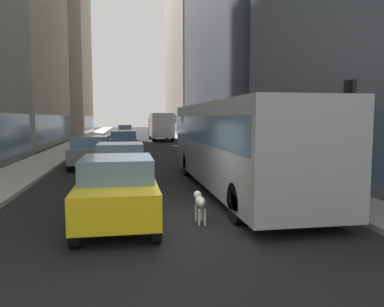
{
  "coord_description": "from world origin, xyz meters",
  "views": [
    {
      "loc": [
        -0.95,
        -9.03,
        2.56
      ],
      "look_at": [
        1.12,
        2.93,
        1.4
      ],
      "focal_mm": 35.16,
      "sensor_mm": 36.0,
      "label": 1
    }
  ],
  "objects": [
    {
      "name": "car_blue_hatchback",
      "position": [
        -1.2,
        18.72,
        0.82
      ],
      "size": [
        1.89,
        3.98,
        1.62
      ],
      "color": "#4C6BB7",
      "rests_on": "ground"
    },
    {
      "name": "car_grey_wagon",
      "position": [
        -2.8,
        10.9,
        0.82
      ],
      "size": [
        1.93,
        4.05,
        1.62
      ],
      "color": "slate",
      "rests_on": "ground"
    },
    {
      "name": "traffic_light_near",
      "position": [
        4.9,
        0.09,
        2.44
      ],
      "size": [
        0.24,
        0.4,
        3.4
      ],
      "color": "black",
      "rests_on": "sidewalk_right"
    },
    {
      "name": "building_right_mid",
      "position": [
        11.9,
        25.69,
        12.38
      ],
      "size": [
        11.64,
        22.55,
        24.77
      ],
      "color": "#4C515B",
      "rests_on": "ground"
    },
    {
      "name": "car_white_van",
      "position": [
        -1.2,
        41.88,
        0.82
      ],
      "size": [
        1.84,
        4.54,
        1.62
      ],
      "color": "silver",
      "rests_on": "ground"
    },
    {
      "name": "car_silver_sedan",
      "position": [
        -1.2,
        5.24,
        0.82
      ],
      "size": [
        1.77,
        4.11,
        1.62
      ],
      "color": "#B7BABF",
      "rests_on": "ground"
    },
    {
      "name": "transit_bus",
      "position": [
        2.8,
        3.75,
        1.78
      ],
      "size": [
        2.78,
        11.53,
        3.05
      ],
      "color": "#999EA3",
      "rests_on": "ground"
    },
    {
      "name": "pedestrian_with_handbag",
      "position": [
        6.26,
        9.12,
        1.01
      ],
      "size": [
        0.45,
        0.34,
        1.69
      ],
      "color": "#1E1E2D",
      "rests_on": "sidewalk_right"
    },
    {
      "name": "building_right_far",
      "position": [
        11.9,
        49.07,
        19.48
      ],
      "size": [
        11.66,
        21.63,
        38.98
      ],
      "color": "#B2A893",
      "rests_on": "ground"
    },
    {
      "name": "box_truck",
      "position": [
        2.8,
        33.45,
        1.67
      ],
      "size": [
        2.3,
        7.5,
        3.05
      ],
      "color": "#A51919",
      "rests_on": "ground"
    },
    {
      "name": "sidewalk_left",
      "position": [
        -5.7,
        35.0,
        0.07
      ],
      "size": [
        2.4,
        110.0,
        0.15
      ],
      "primitive_type": "cube",
      "color": "#ADA89E",
      "rests_on": "ground"
    },
    {
      "name": "car_yellow_taxi",
      "position": [
        -1.2,
        0.27,
        0.82
      ],
      "size": [
        1.8,
        4.48,
        1.62
      ],
      "color": "yellow",
      "rests_on": "ground"
    },
    {
      "name": "ground_plane",
      "position": [
        0.0,
        35.0,
        0.0
      ],
      "size": [
        120.0,
        120.0,
        0.0
      ],
      "primitive_type": "plane",
      "color": "black"
    },
    {
      "name": "dalmatian_dog",
      "position": [
        0.77,
        -0.19,
        0.51
      ],
      "size": [
        0.22,
        0.96,
        0.72
      ],
      "color": "white",
      "rests_on": "ground"
    },
    {
      "name": "sidewalk_right",
      "position": [
        5.7,
        35.0,
        0.07
      ],
      "size": [
        2.4,
        110.0,
        0.15
      ],
      "primitive_type": "cube",
      "color": "#9E9991",
      "rests_on": "ground"
    }
  ]
}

